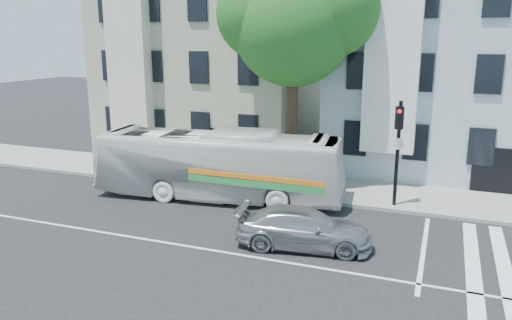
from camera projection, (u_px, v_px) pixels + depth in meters
The scene contains 9 objects.
ground at pixel (215, 251), 16.65m from camera, with size 120.00×120.00×0.00m, color black.
sidewalk_far at pixel (287, 185), 23.88m from camera, with size 80.00×4.00×0.15m, color gray.
building_left at pixel (216, 61), 31.38m from camera, with size 12.00×10.00×11.00m, color #A7A98E.
building_right at pixel (454, 65), 26.50m from camera, with size 12.00×10.00×11.00m, color #9BAFB9.
street_tree at pixel (296, 17), 22.68m from camera, with size 7.30×5.90×11.10m.
bus at pixel (218, 165), 21.80m from camera, with size 10.94×2.56×3.05m, color silver.
sedan at pixel (304, 228), 16.83m from camera, with size 4.59×1.87×1.33m, color #A4A7AB.
hedge at pixel (241, 179), 23.36m from camera, with size 8.50×0.84×0.70m, color #246621, non-canonical shape.
traffic_signal at pixel (398, 141), 20.05m from camera, with size 0.45×0.54×4.49m.
Camera 1 is at (6.82, -13.93, 6.91)m, focal length 35.00 mm.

